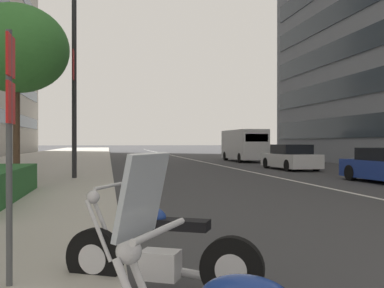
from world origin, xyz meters
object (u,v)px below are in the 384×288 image
at_px(delivery_van_ahead, 244,145).
at_px(parking_sign_by_curb, 10,126).
at_px(car_approaching_light, 290,158).
at_px(street_tree_far_plaza, 16,49).
at_px(motorcycle_under_tarp, 158,253).
at_px(street_lamp_with_banners, 84,39).

xyz_separation_m(delivery_van_ahead, parking_sign_by_curb, (-28.90, 11.41, 0.37)).
bearing_deg(delivery_van_ahead, car_approaching_light, 176.73).
bearing_deg(street_tree_far_plaza, car_approaching_light, -59.99).
bearing_deg(street_tree_far_plaza, motorcycle_under_tarp, -162.58).
height_order(car_approaching_light, delivery_van_ahead, delivery_van_ahead).
relative_size(motorcycle_under_tarp, parking_sign_by_curb, 0.78).
height_order(motorcycle_under_tarp, street_lamp_with_banners, street_lamp_with_banners).
height_order(delivery_van_ahead, parking_sign_by_curb, parking_sign_by_curb).
distance_m(parking_sign_by_curb, street_tree_far_plaza, 11.63).
bearing_deg(delivery_van_ahead, street_lamp_with_banners, 144.24).
xyz_separation_m(car_approaching_light, parking_sign_by_curb, (-18.51, 10.83, 1.04)).
xyz_separation_m(motorcycle_under_tarp, street_lamp_with_banners, (13.12, 1.39, 5.09)).
bearing_deg(car_approaching_light, street_tree_far_plaza, 118.13).
distance_m(car_approaching_light, street_tree_far_plaza, 15.41).
bearing_deg(car_approaching_light, delivery_van_ahead, -5.11).
bearing_deg(motorcycle_under_tarp, street_tree_far_plaza, -45.95).
xyz_separation_m(delivery_van_ahead, street_lamp_with_banners, (-15.84, 11.38, 4.18)).
distance_m(motorcycle_under_tarp, car_approaching_light, 20.82).
relative_size(car_approaching_light, delivery_van_ahead, 0.72).
relative_size(delivery_van_ahead, parking_sign_by_curb, 2.50).
distance_m(delivery_van_ahead, street_tree_far_plaza, 22.60).
xyz_separation_m(car_approaching_light, delivery_van_ahead, (10.38, -0.58, 0.68)).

